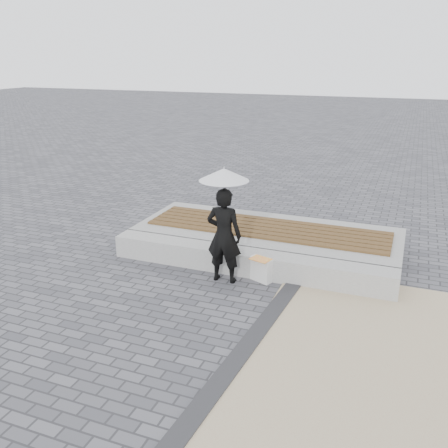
% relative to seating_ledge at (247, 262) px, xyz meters
% --- Properties ---
extents(ground, '(80.00, 80.00, 0.00)m').
position_rel_seating_ledge_xyz_m(ground, '(0.00, -1.60, -0.20)').
color(ground, '#545359').
rests_on(ground, ground).
extents(edging_band, '(0.61, 5.20, 0.04)m').
position_rel_seating_ledge_xyz_m(edging_band, '(0.75, -2.10, -0.18)').
color(edging_band, '#2A2A2D').
rests_on(edging_band, ground).
extents(seating_ledge, '(5.00, 0.45, 0.40)m').
position_rel_seating_ledge_xyz_m(seating_ledge, '(0.00, 0.00, 0.00)').
color(seating_ledge, '#B0AFAA').
rests_on(seating_ledge, ground).
extents(timber_platform, '(5.00, 2.00, 0.40)m').
position_rel_seating_ledge_xyz_m(timber_platform, '(0.00, 1.20, 0.00)').
color(timber_platform, '#979692').
rests_on(timber_platform, ground).
extents(timber_decking, '(4.60, 1.20, 0.04)m').
position_rel_seating_ledge_xyz_m(timber_decking, '(0.00, 1.20, 0.22)').
color(timber_decking, brown).
rests_on(timber_decking, timber_platform).
extents(woman, '(0.60, 0.41, 1.60)m').
position_rel_seating_ledge_xyz_m(woman, '(-0.26, -0.43, 0.60)').
color(woman, black).
rests_on(woman, ground).
extents(parasol, '(0.79, 0.79, 1.01)m').
position_rel_seating_ledge_xyz_m(parasol, '(-0.26, -0.43, 1.62)').
color(parasol, '#BABABF').
rests_on(parasol, ground).
extents(handbag, '(0.33, 0.21, 0.22)m').
position_rel_seating_ledge_xyz_m(handbag, '(-0.34, -0.15, 0.31)').
color(handbag, black).
rests_on(handbag, seating_ledge).
extents(canvas_tote, '(0.42, 0.30, 0.40)m').
position_rel_seating_ledge_xyz_m(canvas_tote, '(0.32, -0.22, 0.00)').
color(canvas_tote, silver).
rests_on(canvas_tote, ground).
extents(magazine, '(0.38, 0.32, 0.01)m').
position_rel_seating_ledge_xyz_m(magazine, '(0.32, -0.27, 0.21)').
color(magazine, '#FF4A2F').
rests_on(magazine, canvas_tote).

